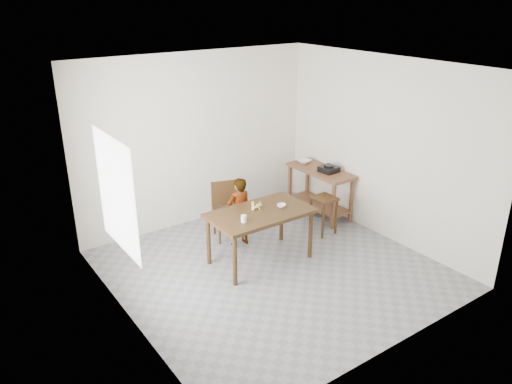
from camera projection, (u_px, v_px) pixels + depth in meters
floor at (273, 270)px, 6.79m from camera, size 4.00×4.00×0.04m
ceiling at (276, 65)px, 5.76m from camera, size 4.00×4.00×0.04m
wall_back at (196, 140)px, 7.80m from camera, size 4.00×0.04×2.70m
wall_front at (402, 236)px, 4.74m from camera, size 4.00×0.04×2.70m
wall_left at (120, 215)px, 5.19m from camera, size 0.04×4.00×2.70m
wall_right at (383, 149)px, 7.35m from camera, size 0.04×4.00×2.70m
window_pane at (116, 194)px, 5.32m from camera, size 0.02×1.10×1.30m
dining_table at (260, 236)px, 6.87m from camera, size 1.40×0.80×0.75m
prep_counter at (319, 192)px, 8.31m from camera, size 0.50×1.20×0.80m
child at (239, 212)px, 7.25m from camera, size 0.40×0.27×1.05m
dining_chair at (228, 212)px, 7.50m from camera, size 0.52×0.52×0.86m
stool at (323, 215)px, 7.70m from camera, size 0.34×0.34×0.59m
glass_tumbler at (244, 219)px, 6.40m from camera, size 0.10×0.10×0.09m
small_bowl at (281, 206)px, 6.86m from camera, size 0.13×0.13×0.04m
banana at (257, 206)px, 6.80m from camera, size 0.21×0.16×0.07m
serving_bowl at (304, 161)px, 8.45m from camera, size 0.27×0.27×0.05m
gas_burner at (329, 169)px, 8.03m from camera, size 0.29×0.29×0.09m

